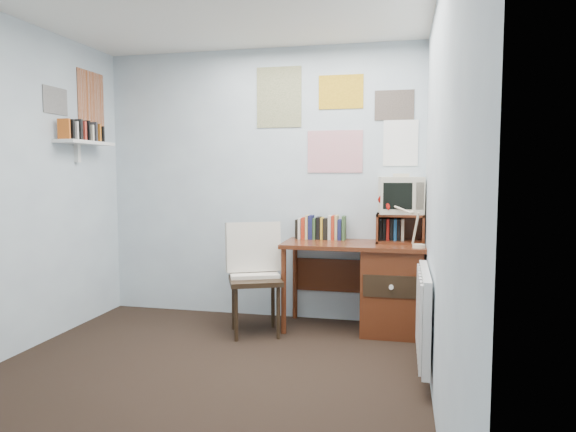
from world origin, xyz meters
name	(u,v)px	position (x,y,z in m)	size (l,w,h in m)	color
ground	(186,390)	(0.00, 0.00, 0.00)	(3.50, 3.50, 0.00)	black
back_wall	(261,184)	(0.00, 1.75, 1.25)	(3.00, 0.02, 2.50)	silver
right_wall	(439,193)	(1.50, 0.00, 1.25)	(0.02, 3.50, 2.50)	silver
desk	(385,285)	(1.17, 1.48, 0.41)	(1.20, 0.55, 0.76)	#5B2814
desk_chair	(255,281)	(0.11, 1.18, 0.46)	(0.47, 0.45, 0.91)	black
desk_lamp	(419,225)	(1.44, 1.31, 0.94)	(0.26, 0.22, 0.37)	#AF120B
tv_riser	(400,228)	(1.29, 1.59, 0.89)	(0.40, 0.30, 0.25)	#5B2814
crt_tv	(401,194)	(1.29, 1.61, 1.18)	(0.36, 0.33, 0.34)	beige
book_row	(329,227)	(0.66, 1.66, 0.87)	(0.60, 0.14, 0.22)	#5B2814
radiator	(424,315)	(1.46, 0.55, 0.42)	(0.09, 0.80, 0.60)	white
wall_shelf	(85,143)	(-1.40, 1.10, 1.62)	(0.20, 0.62, 0.24)	white
posters_back	(335,118)	(0.70, 1.74, 1.85)	(1.20, 0.01, 0.90)	white
posters_left	(74,99)	(-1.49, 1.10, 2.00)	(0.01, 0.70, 0.60)	white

